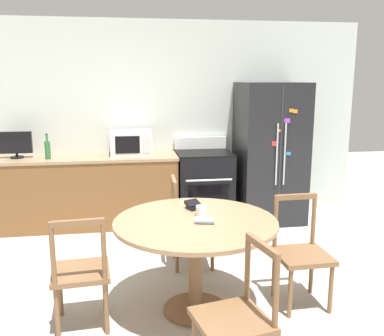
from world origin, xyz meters
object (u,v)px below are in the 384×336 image
at_px(refrigerator, 270,153).
at_px(counter_bottle, 48,149).
at_px(dining_chair_near, 236,319).
at_px(dining_chair_right, 301,254).
at_px(countertop_tv, 16,144).
at_px(microwave, 131,143).
at_px(dining_chair_far, 190,224).
at_px(candle_glass, 201,212).
at_px(oven_range, 204,186).
at_px(wallet, 194,206).
at_px(dining_chair_left, 81,273).

relative_size(refrigerator, counter_bottle, 5.88).
height_order(dining_chair_near, dining_chair_right, same).
bearing_deg(countertop_tv, refrigerator, -1.94).
bearing_deg(refrigerator, microwave, 175.34).
bearing_deg(dining_chair_far, dining_chair_near, 3.33).
height_order(dining_chair_near, dining_chair_far, same).
bearing_deg(candle_glass, counter_bottle, 126.40).
bearing_deg(dining_chair_near, microwave, -1.77).
distance_m(counter_bottle, candle_glass, 2.56).
bearing_deg(refrigerator, oven_range, 175.50).
distance_m(microwave, countertop_tv, 1.39).
height_order(countertop_tv, counter_bottle, countertop_tv).
xyz_separation_m(dining_chair_far, candle_glass, (-0.03, -0.79, 0.37)).
distance_m(refrigerator, microwave, 1.80).
bearing_deg(oven_range, refrigerator, -4.50).
relative_size(countertop_tv, wallet, 2.30).
relative_size(oven_range, candle_glass, 11.90).
relative_size(microwave, dining_chair_left, 0.57).
height_order(refrigerator, dining_chair_left, refrigerator).
distance_m(refrigerator, countertop_tv, 3.18).
relative_size(dining_chair_near, dining_chair_far, 1.00).
height_order(countertop_tv, wallet, countertop_tv).
bearing_deg(wallet, oven_range, 77.15).
bearing_deg(wallet, dining_chair_right, -19.85).
height_order(dining_chair_left, wallet, dining_chair_left).
xyz_separation_m(refrigerator, dining_chair_near, (-1.23, -3.04, -0.47)).
bearing_deg(dining_chair_left, countertop_tv, 107.45).
xyz_separation_m(counter_bottle, wallet, (1.49, -1.85, -0.22)).
height_order(microwave, candle_glass, microwave).
xyz_separation_m(oven_range, dining_chair_far, (-0.39, -1.35, -0.03)).
bearing_deg(candle_glass, dining_chair_near, -87.26).
relative_size(refrigerator, dining_chair_near, 2.00).
relative_size(microwave, dining_chair_right, 0.57).
distance_m(dining_chair_near, dining_chair_far, 1.75).
xyz_separation_m(dining_chair_left, dining_chair_far, (0.97, 0.97, 0.00)).
xyz_separation_m(oven_range, dining_chair_right, (0.41, -2.24, -0.03)).
bearing_deg(countertop_tv, oven_range, -0.98).
relative_size(refrigerator, dining_chair_left, 2.00).
height_order(microwave, counter_bottle, same).
relative_size(counter_bottle, dining_chair_left, 0.34).
relative_size(oven_range, countertop_tv, 2.85).
distance_m(dining_chair_near, wallet, 1.23).
bearing_deg(dining_chair_left, oven_range, 55.09).
distance_m(microwave, candle_glass, 2.29).
xyz_separation_m(oven_range, counter_bottle, (-1.93, -0.08, 0.55)).
bearing_deg(microwave, dining_chair_left, -99.97).
bearing_deg(microwave, dining_chair_right, -59.99).
height_order(refrigerator, dining_chair_near, refrigerator).
bearing_deg(countertop_tv, candle_glass, -48.85).
height_order(dining_chair_near, wallet, dining_chair_near).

